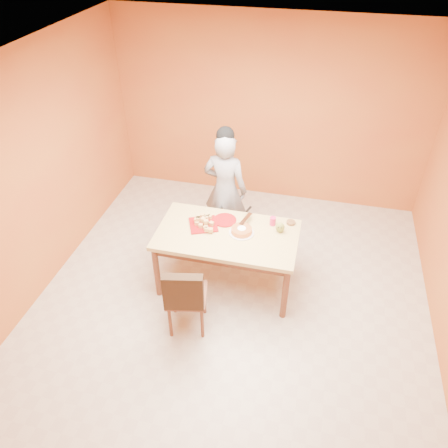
% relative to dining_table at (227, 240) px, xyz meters
% --- Properties ---
extents(floor, '(5.00, 5.00, 0.00)m').
position_rel_dining_table_xyz_m(floor, '(0.13, -0.40, -0.67)').
color(floor, beige).
rests_on(floor, ground).
extents(ceiling, '(5.00, 5.00, 0.00)m').
position_rel_dining_table_xyz_m(ceiling, '(0.13, -0.40, 2.03)').
color(ceiling, silver).
rests_on(ceiling, wall_back).
extents(wall_back, '(4.50, 0.00, 4.50)m').
position_rel_dining_table_xyz_m(wall_back, '(0.13, 2.10, 0.68)').
color(wall_back, '#B96B2A').
rests_on(wall_back, floor).
extents(wall_left, '(0.00, 5.00, 5.00)m').
position_rel_dining_table_xyz_m(wall_left, '(-2.12, -0.40, 0.68)').
color(wall_left, '#B96B2A').
rests_on(wall_left, floor).
extents(dining_table, '(1.60, 0.90, 0.76)m').
position_rel_dining_table_xyz_m(dining_table, '(0.00, 0.00, 0.00)').
color(dining_table, tan).
rests_on(dining_table, floor).
extents(dining_chair, '(0.50, 0.57, 0.92)m').
position_rel_dining_table_xyz_m(dining_chair, '(-0.26, -0.77, -0.19)').
color(dining_chair, brown).
rests_on(dining_chair, floor).
extents(pastry_pile, '(0.28, 0.28, 0.09)m').
position_rel_dining_table_xyz_m(pastry_pile, '(-0.30, 0.08, 0.16)').
color(pastry_pile, tan).
rests_on(pastry_pile, pastry_platter).
extents(person, '(0.61, 0.44, 1.58)m').
position_rel_dining_table_xyz_m(person, '(-0.22, 0.83, 0.13)').
color(person, gray).
rests_on(person, floor).
extents(pastry_platter, '(0.41, 0.41, 0.02)m').
position_rel_dining_table_xyz_m(pastry_platter, '(-0.30, 0.08, 0.10)').
color(pastry_platter, maroon).
rests_on(pastry_platter, dining_table).
extents(red_dinner_plate, '(0.31, 0.31, 0.02)m').
position_rel_dining_table_xyz_m(red_dinner_plate, '(-0.08, 0.23, 0.10)').
color(red_dinner_plate, maroon).
rests_on(red_dinner_plate, dining_table).
extents(white_cake_plate, '(0.29, 0.29, 0.01)m').
position_rel_dining_table_xyz_m(white_cake_plate, '(0.16, 0.04, 0.10)').
color(white_cake_plate, silver).
rests_on(white_cake_plate, dining_table).
extents(sponge_cake, '(0.30, 0.30, 0.05)m').
position_rel_dining_table_xyz_m(sponge_cake, '(0.16, 0.04, 0.13)').
color(sponge_cake, orange).
rests_on(sponge_cake, white_cake_plate).
extents(cake_server, '(0.12, 0.27, 0.01)m').
position_rel_dining_table_xyz_m(cake_server, '(0.17, 0.22, 0.17)').
color(cake_server, white).
rests_on(cake_server, sponge_cake).
extents(egg_ornament, '(0.12, 0.11, 0.13)m').
position_rel_dining_table_xyz_m(egg_ornament, '(0.58, 0.17, 0.16)').
color(egg_ornament, olive).
rests_on(egg_ornament, dining_table).
extents(magenta_glass, '(0.09, 0.09, 0.10)m').
position_rel_dining_table_xyz_m(magenta_glass, '(0.48, 0.28, 0.14)').
color(magenta_glass, '#D11F58').
rests_on(magenta_glass, dining_table).
extents(checker_tin, '(0.12, 0.12, 0.03)m').
position_rel_dining_table_xyz_m(checker_tin, '(0.68, 0.35, 0.11)').
color(checker_tin, '#351F0E').
rests_on(checker_tin, dining_table).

